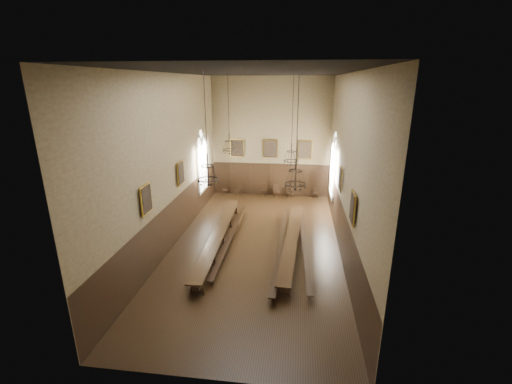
% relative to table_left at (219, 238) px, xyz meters
% --- Properties ---
extents(floor, '(9.00, 18.00, 0.02)m').
position_rel_table_left_xyz_m(floor, '(2.01, 0.19, -0.41)').
color(floor, black).
rests_on(floor, ground).
extents(ceiling, '(9.00, 18.00, 0.02)m').
position_rel_table_left_xyz_m(ceiling, '(2.01, 0.19, 8.61)').
color(ceiling, black).
rests_on(ceiling, ground).
extents(wall_back, '(9.00, 0.02, 9.00)m').
position_rel_table_left_xyz_m(wall_back, '(2.01, 9.20, 4.10)').
color(wall_back, olive).
rests_on(wall_back, ground).
extents(wall_front, '(9.00, 0.02, 9.00)m').
position_rel_table_left_xyz_m(wall_front, '(2.01, -8.82, 4.10)').
color(wall_front, olive).
rests_on(wall_front, ground).
extents(wall_left, '(0.02, 18.00, 9.00)m').
position_rel_table_left_xyz_m(wall_left, '(-2.50, 0.19, 4.10)').
color(wall_left, olive).
rests_on(wall_left, ground).
extents(wall_right, '(0.02, 18.00, 9.00)m').
position_rel_table_left_xyz_m(wall_right, '(6.52, 0.19, 4.10)').
color(wall_right, olive).
rests_on(wall_right, ground).
extents(wainscot_panelling, '(9.00, 18.00, 2.50)m').
position_rel_table_left_xyz_m(wainscot_panelling, '(2.01, 0.19, 0.85)').
color(wainscot_panelling, black).
rests_on(wainscot_panelling, floor).
extents(table_left, '(1.01, 10.35, 0.81)m').
position_rel_table_left_xyz_m(table_left, '(0.00, 0.00, 0.00)').
color(table_left, black).
rests_on(table_left, floor).
extents(table_right, '(1.16, 9.44, 0.73)m').
position_rel_table_left_xyz_m(table_right, '(3.96, -0.08, -0.04)').
color(table_right, black).
rests_on(table_right, floor).
extents(bench_left_outer, '(0.77, 9.44, 0.42)m').
position_rel_table_left_xyz_m(bench_left_outer, '(-0.54, 0.27, -0.13)').
color(bench_left_outer, black).
rests_on(bench_left_outer, floor).
extents(bench_left_inner, '(0.31, 9.34, 0.42)m').
position_rel_table_left_xyz_m(bench_left_inner, '(0.56, 0.42, -0.14)').
color(bench_left_inner, black).
rests_on(bench_left_inner, floor).
extents(bench_right_inner, '(0.50, 10.23, 0.46)m').
position_rel_table_left_xyz_m(bench_right_inner, '(3.40, -0.04, -0.11)').
color(bench_right_inner, black).
rests_on(bench_right_inner, floor).
extents(bench_right_outer, '(0.66, 9.49, 0.43)m').
position_rel_table_left_xyz_m(bench_right_outer, '(4.63, -0.04, -0.13)').
color(bench_right_outer, black).
rests_on(bench_right_outer, floor).
extents(chair_0, '(0.42, 0.42, 0.86)m').
position_rel_table_left_xyz_m(chair_0, '(-1.57, 8.71, -0.14)').
color(chair_0, black).
rests_on(chair_0, floor).
extents(chair_1, '(0.49, 0.49, 0.93)m').
position_rel_table_left_xyz_m(chair_1, '(-0.46, 8.74, -0.12)').
color(chair_1, black).
rests_on(chair_1, floor).
extents(chair_3, '(0.52, 0.52, 0.97)m').
position_rel_table_left_xyz_m(chair_3, '(1.54, 8.75, -0.11)').
color(chair_3, black).
rests_on(chair_3, floor).
extents(chair_4, '(0.53, 0.53, 0.98)m').
position_rel_table_left_xyz_m(chair_4, '(2.55, 8.68, -0.11)').
color(chair_4, black).
rests_on(chair_4, floor).
extents(chair_5, '(0.44, 0.44, 0.87)m').
position_rel_table_left_xyz_m(chair_5, '(3.57, 8.75, -0.14)').
color(chair_5, black).
rests_on(chair_5, floor).
extents(chair_7, '(0.40, 0.40, 0.89)m').
position_rel_table_left_xyz_m(chair_7, '(5.55, 8.75, -0.13)').
color(chair_7, black).
rests_on(chair_7, floor).
extents(chandelier_back_left, '(0.80, 0.80, 4.33)m').
position_rel_table_left_xyz_m(chandelier_back_left, '(0.16, 2.60, 4.71)').
color(chandelier_back_left, black).
rests_on(chandelier_back_left, ceiling).
extents(chandelier_back_right, '(0.86, 0.86, 4.99)m').
position_rel_table_left_xyz_m(chandelier_back_right, '(3.72, 3.01, 4.08)').
color(chandelier_back_right, black).
rests_on(chandelier_back_right, ceiling).
extents(chandelier_front_left, '(0.92, 0.92, 4.62)m').
position_rel_table_left_xyz_m(chandelier_front_left, '(0.29, -2.75, 4.42)').
color(chandelier_front_left, black).
rests_on(chandelier_front_left, ceiling).
extents(chandelier_front_right, '(0.89, 0.89, 4.72)m').
position_rel_table_left_xyz_m(chandelier_front_right, '(4.04, -2.68, 4.33)').
color(chandelier_front_right, black).
rests_on(chandelier_front_right, ceiling).
extents(portrait_back_0, '(1.10, 0.12, 1.40)m').
position_rel_table_left_xyz_m(portrait_back_0, '(-0.59, 9.07, 3.30)').
color(portrait_back_0, '#B78E2C').
rests_on(portrait_back_0, wall_back).
extents(portrait_back_1, '(1.10, 0.12, 1.40)m').
position_rel_table_left_xyz_m(portrait_back_1, '(2.01, 9.07, 3.30)').
color(portrait_back_1, '#B78E2C').
rests_on(portrait_back_1, wall_back).
extents(portrait_back_2, '(1.10, 0.12, 1.40)m').
position_rel_table_left_xyz_m(portrait_back_2, '(4.61, 9.07, 3.30)').
color(portrait_back_2, '#B78E2C').
rests_on(portrait_back_2, wall_back).
extents(portrait_left_0, '(0.12, 1.00, 1.30)m').
position_rel_table_left_xyz_m(portrait_left_0, '(-2.37, 1.19, 3.30)').
color(portrait_left_0, '#B78E2C').
rests_on(portrait_left_0, wall_left).
extents(portrait_left_1, '(0.12, 1.00, 1.30)m').
position_rel_table_left_xyz_m(portrait_left_1, '(-2.37, -3.31, 3.30)').
color(portrait_left_1, '#B78E2C').
rests_on(portrait_left_1, wall_left).
extents(portrait_right_0, '(0.12, 1.00, 1.30)m').
position_rel_table_left_xyz_m(portrait_right_0, '(6.39, 1.19, 3.30)').
color(portrait_right_0, '#B78E2C').
rests_on(portrait_right_0, wall_right).
extents(portrait_right_1, '(0.12, 1.00, 1.30)m').
position_rel_table_left_xyz_m(portrait_right_1, '(6.39, -3.31, 3.30)').
color(portrait_right_1, '#B78E2C').
rests_on(portrait_right_1, wall_right).
extents(window_right, '(0.20, 2.20, 4.60)m').
position_rel_table_left_xyz_m(window_right, '(6.44, 5.69, 3.00)').
color(window_right, white).
rests_on(window_right, wall_right).
extents(window_left, '(0.20, 2.20, 4.60)m').
position_rel_table_left_xyz_m(window_left, '(-2.42, 5.69, 3.00)').
color(window_left, white).
rests_on(window_left, wall_left).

